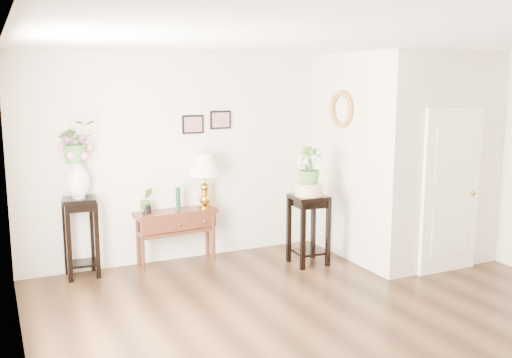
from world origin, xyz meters
TOP-DOWN VIEW (x-y plane):
  - floor at (0.00, 0.00)m, footprint 6.00×5.50m
  - ceiling at (0.00, 0.00)m, footprint 6.00×5.50m
  - wall_back at (0.00, 2.75)m, footprint 6.00×0.02m
  - wall_left at (-3.00, 0.00)m, footprint 0.02×5.50m
  - partition at (2.10, 1.77)m, footprint 1.80×1.95m
  - door at (2.10, 0.78)m, footprint 0.90×0.05m
  - art_print_left at (-0.65, 2.73)m, footprint 0.30×0.02m
  - art_print_right at (-0.25, 2.73)m, footprint 0.30×0.02m
  - wall_ornament at (1.16, 1.90)m, footprint 0.07×0.51m
  - console_table at (-0.97, 2.57)m, footprint 1.12×0.47m
  - table_lamp at (-0.55, 2.57)m, footprint 0.55×0.55m
  - green_vase at (-0.93, 2.57)m, footprint 0.08×0.08m
  - potted_plant at (-1.36, 2.57)m, footprint 0.18×0.14m
  - plant_stand_a at (-2.20, 2.57)m, footprint 0.42×0.42m
  - porcelain_vase at (-2.20, 2.57)m, footprint 0.37×0.37m
  - lily_arrangement at (-2.20, 2.57)m, footprint 0.54×0.49m
  - plant_stand_b at (0.62, 1.79)m, footprint 0.47×0.47m
  - ceramic_bowl at (0.62, 1.79)m, footprint 0.47×0.47m
  - narcissus at (0.62, 1.79)m, footprint 0.31×0.31m

SIDE VIEW (x-z plane):
  - floor at x=0.00m, z-range -0.01..0.01m
  - console_table at x=-0.97m, z-range 0.00..0.73m
  - plant_stand_b at x=0.62m, z-range 0.00..0.94m
  - plant_stand_a at x=-2.20m, z-range 0.00..1.01m
  - potted_plant at x=-1.36m, z-range 0.73..1.05m
  - green_vase at x=-0.93m, z-range 0.75..1.05m
  - ceramic_bowl at x=0.62m, z-range 0.94..1.10m
  - door at x=2.10m, z-range 0.00..2.10m
  - table_lamp at x=-0.55m, z-range 0.70..1.45m
  - porcelain_vase at x=-2.20m, z-range 0.99..1.48m
  - narcissus at x=0.62m, z-range 1.06..1.59m
  - wall_back at x=0.00m, z-range 0.00..2.80m
  - wall_left at x=-3.00m, z-range 0.00..2.80m
  - partition at x=2.10m, z-range 0.00..2.80m
  - lily_arrangement at x=-2.20m, z-range 1.41..1.93m
  - art_print_left at x=-0.65m, z-range 1.73..1.98m
  - art_print_right at x=-0.25m, z-range 1.77..2.02m
  - wall_ornament at x=1.16m, z-range 1.79..2.30m
  - ceiling at x=0.00m, z-range 2.79..2.81m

